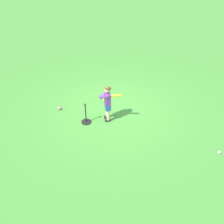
{
  "coord_description": "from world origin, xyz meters",
  "views": [
    {
      "loc": [
        2.71,
        5.95,
        4.62
      ],
      "look_at": [
        0.34,
        0.61,
        0.45
      ],
      "focal_mm": 42.3,
      "sensor_mm": 36.0,
      "label": 1
    }
  ],
  "objects_px": {
    "play_ball_far_left": "(219,152)",
    "batting_tee": "(86,119)",
    "child_batter": "(108,100)",
    "play_ball_center_lawn": "(59,108)"
  },
  "relations": [
    {
      "from": "play_ball_far_left",
      "to": "batting_tee",
      "type": "bearing_deg",
      "value": -44.37
    },
    {
      "from": "play_ball_center_lawn",
      "to": "child_batter",
      "type": "bearing_deg",
      "value": 137.96
    },
    {
      "from": "play_ball_center_lawn",
      "to": "play_ball_far_left",
      "type": "bearing_deg",
      "value": 132.08
    },
    {
      "from": "child_batter",
      "to": "play_ball_far_left",
      "type": "relative_size",
      "value": 12.92
    },
    {
      "from": "child_batter",
      "to": "play_ball_center_lawn",
      "type": "relative_size",
      "value": 10.83
    },
    {
      "from": "play_ball_far_left",
      "to": "batting_tee",
      "type": "xyz_separation_m",
      "value": [
        2.58,
        -2.52,
        0.06
      ]
    },
    {
      "from": "play_ball_far_left",
      "to": "batting_tee",
      "type": "relative_size",
      "value": 0.13
    },
    {
      "from": "play_ball_center_lawn",
      "to": "batting_tee",
      "type": "bearing_deg",
      "value": 120.07
    },
    {
      "from": "batting_tee",
      "to": "play_ball_center_lawn",
      "type": "bearing_deg",
      "value": -59.93
    },
    {
      "from": "child_batter",
      "to": "batting_tee",
      "type": "xyz_separation_m",
      "value": [
        0.62,
        -0.12,
        -0.55
      ]
    }
  ]
}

